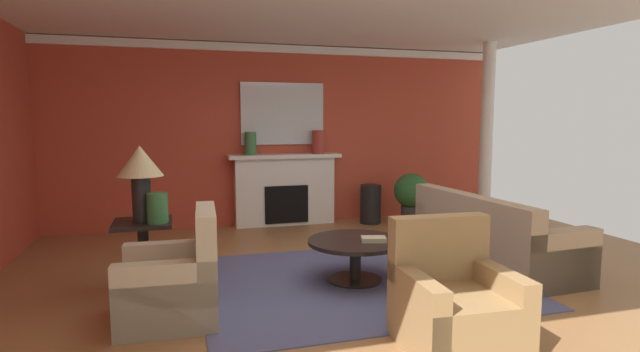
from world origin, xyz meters
TOP-DOWN VIEW (x-y plane):
  - ground_plane at (0.00, 0.00)m, footprint 9.10×9.10m
  - wall_fireplace at (0.00, 3.18)m, footprint 7.60×0.12m
  - ceiling_panel at (0.00, 0.30)m, footprint 7.60×6.84m
  - crown_moulding at (0.00, 3.10)m, footprint 7.60×0.08m
  - area_rug at (0.22, -0.02)m, footprint 3.19×2.64m
  - fireplace at (0.11, 2.97)m, footprint 1.80×0.35m
  - mantel_mirror at (0.11, 3.09)m, footprint 1.35×0.04m
  - sofa at (1.94, 0.08)m, footprint 1.01×2.14m
  - armchair_near_window at (-1.61, -0.52)m, footprint 0.84×0.84m
  - armchair_facing_fireplace at (0.40, -1.63)m, footprint 0.84×0.84m
  - coffee_table at (0.22, -0.02)m, footprint 1.00×1.00m
  - side_table at (-1.90, 0.34)m, footprint 0.56×0.56m
  - table_lamp at (-1.90, 0.34)m, footprint 0.44×0.44m
  - vase_mantel_right at (0.66, 2.92)m, footprint 0.20×0.20m
  - vase_tall_corner at (1.48, 2.67)m, footprint 0.34×0.34m
  - vase_on_side_table at (-1.75, 0.22)m, footprint 0.20×0.20m
  - vase_mantel_left at (-0.44, 2.92)m, footprint 0.18×0.18m
  - book_red_cover at (0.37, -0.14)m, footprint 0.29×0.23m
  - potted_plant at (2.08, 2.41)m, footprint 0.56×0.56m
  - column_white at (3.15, 1.99)m, footprint 0.20×0.20m

SIDE VIEW (x-z plane):
  - ground_plane at x=0.00m, z-range 0.00..0.00m
  - area_rug at x=0.22m, z-range 0.00..0.01m
  - sofa at x=1.94m, z-range -0.13..0.72m
  - armchair_near_window at x=-1.61m, z-range -0.17..0.78m
  - armchair_facing_fireplace at x=0.40m, z-range -0.17..0.78m
  - vase_tall_corner at x=1.48m, z-range 0.00..0.64m
  - coffee_table at x=0.22m, z-range 0.11..0.56m
  - side_table at x=-1.90m, z-range 0.05..0.75m
  - book_red_cover at x=0.37m, z-range 0.45..0.50m
  - potted_plant at x=2.08m, z-range 0.08..0.91m
  - fireplace at x=0.11m, z-range -0.03..1.12m
  - vase_on_side_table at x=-1.75m, z-range 0.70..0.99m
  - table_lamp at x=-1.90m, z-range 0.85..1.60m
  - vase_mantel_left at x=-0.44m, z-range 1.15..1.51m
  - vase_mantel_right at x=0.66m, z-range 1.15..1.52m
  - wall_fireplace at x=0.00m, z-range 0.00..2.89m
  - column_white at x=3.15m, z-range 0.00..2.89m
  - mantel_mirror at x=0.11m, z-range 1.30..2.28m
  - crown_moulding at x=0.00m, z-range 2.75..2.87m
  - ceiling_panel at x=0.00m, z-range 2.89..2.95m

